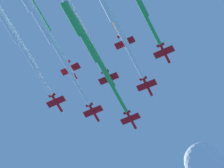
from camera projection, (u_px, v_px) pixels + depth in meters
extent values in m
cylinder|color=red|center=(131.00, 120.00, 218.06)|extent=(9.00, 1.27, 1.24)
cone|color=white|center=(136.00, 130.00, 219.66)|extent=(1.30, 1.18, 1.18)
cylinder|color=black|center=(126.00, 110.00, 216.55)|extent=(0.60, 0.93, 0.93)
ellipsoid|color=black|center=(133.00, 123.00, 219.11)|extent=(1.90, 0.85, 0.78)
cube|color=red|center=(130.00, 119.00, 217.84)|extent=(2.73, 8.35, 1.28)
cube|color=white|center=(122.00, 122.00, 219.02)|extent=(2.30, 0.72, 0.19)
cube|color=white|center=(139.00, 115.00, 216.78)|extent=(2.30, 0.72, 0.19)
cube|color=red|center=(127.00, 112.00, 216.86)|extent=(1.11, 3.19, 0.53)
cube|color=white|center=(127.00, 111.00, 217.71)|extent=(1.40, 0.38, 1.90)
cylinder|color=green|center=(119.00, 97.00, 214.47)|extent=(14.35, 1.63, 1.58)
cylinder|color=green|center=(105.00, 72.00, 210.42)|extent=(14.35, 2.42, 2.37)
cylinder|color=green|center=(89.00, 45.00, 206.57)|extent=(14.35, 3.21, 3.15)
cylinder|color=green|center=(73.00, 18.00, 202.73)|extent=(14.36, 4.00, 3.94)
cylinder|color=red|center=(94.00, 112.00, 217.41)|extent=(9.00, 1.26, 1.23)
cone|color=white|center=(99.00, 122.00, 219.02)|extent=(1.30, 1.17, 1.17)
cylinder|color=black|center=(88.00, 103.00, 215.90)|extent=(0.60, 0.92, 0.92)
ellipsoid|color=black|center=(96.00, 116.00, 218.47)|extent=(1.90, 0.85, 0.77)
cube|color=red|center=(93.00, 111.00, 217.20)|extent=(2.73, 8.36, 1.17)
cube|color=white|center=(85.00, 115.00, 218.33)|extent=(2.30, 0.72, 0.19)
cube|color=white|center=(101.00, 108.00, 216.19)|extent=(2.30, 0.72, 0.19)
cube|color=red|center=(89.00, 105.00, 216.21)|extent=(1.11, 3.19, 0.49)
cube|color=white|center=(90.00, 104.00, 217.07)|extent=(1.40, 0.36, 1.90)
cylinder|color=white|center=(79.00, 87.00, 213.44)|extent=(17.12, 1.63, 1.56)
cylinder|color=white|center=(62.00, 56.00, 208.63)|extent=(17.12, 2.41, 2.34)
cylinder|color=white|center=(42.00, 24.00, 204.01)|extent=(17.12, 3.19, 3.12)
cylinder|color=red|center=(147.00, 86.00, 214.06)|extent=(9.02, 1.45, 1.26)
cone|color=white|center=(152.00, 97.00, 215.68)|extent=(1.33, 1.22, 1.19)
cylinder|color=black|center=(142.00, 76.00, 212.54)|extent=(0.62, 0.95, 0.94)
ellipsoid|color=black|center=(149.00, 90.00, 215.12)|extent=(1.92, 0.90, 0.79)
cube|color=red|center=(147.00, 85.00, 213.84)|extent=(2.88, 8.38, 1.43)
cube|color=white|center=(138.00, 89.00, 215.06)|extent=(2.31, 0.76, 0.21)
cube|color=white|center=(155.00, 82.00, 212.75)|extent=(2.31, 0.76, 0.21)
cube|color=red|center=(143.00, 79.00, 212.85)|extent=(1.17, 3.20, 0.59)
cube|color=white|center=(143.00, 78.00, 213.70)|extent=(1.41, 0.44, 1.90)
cylinder|color=white|center=(135.00, 62.00, 210.32)|extent=(15.25, 1.93, 1.60)
cylinder|color=white|center=(121.00, 33.00, 205.98)|extent=(15.26, 2.73, 2.40)
cylinder|color=white|center=(105.00, 4.00, 201.86)|extent=(15.28, 3.52, 3.20)
cylinder|color=red|center=(109.00, 80.00, 212.34)|extent=(9.02, 1.44, 1.25)
cone|color=white|center=(115.00, 90.00, 213.96)|extent=(1.32, 1.22, 1.19)
cylinder|color=black|center=(104.00, 70.00, 210.82)|extent=(0.62, 0.95, 0.94)
ellipsoid|color=black|center=(112.00, 83.00, 213.40)|extent=(1.92, 0.89, 0.79)
cube|color=red|center=(109.00, 79.00, 212.12)|extent=(2.87, 8.38, 1.41)
cube|color=white|center=(100.00, 82.00, 213.34)|extent=(2.31, 0.75, 0.21)
cube|color=white|center=(117.00, 75.00, 211.03)|extent=(2.31, 0.75, 0.21)
cube|color=red|center=(105.00, 72.00, 211.13)|extent=(1.17, 3.20, 0.58)
cube|color=white|center=(105.00, 71.00, 211.98)|extent=(1.41, 0.44, 1.90)
cylinder|color=white|center=(96.00, 56.00, 208.72)|extent=(14.36, 1.89, 1.60)
cylinder|color=white|center=(83.00, 28.00, 204.64)|extent=(14.38, 2.69, 2.39)
cylinder|color=white|center=(66.00, 0.00, 200.77)|extent=(14.39, 3.49, 3.19)
cylinder|color=red|center=(57.00, 103.00, 218.93)|extent=(9.01, 1.31, 1.26)
cone|color=white|center=(63.00, 112.00, 220.53)|extent=(1.31, 1.21, 1.20)
cylinder|color=black|center=(51.00, 93.00, 217.42)|extent=(0.60, 0.95, 0.95)
ellipsoid|color=black|center=(59.00, 106.00, 219.97)|extent=(1.90, 0.87, 0.79)
cube|color=red|center=(56.00, 102.00, 218.71)|extent=(2.74, 8.32, 1.50)
cube|color=white|center=(48.00, 105.00, 220.00)|extent=(2.30, 0.72, 0.21)
cube|color=white|center=(64.00, 98.00, 217.55)|extent=(2.30, 0.72, 0.21)
cube|color=red|center=(52.00, 95.00, 217.73)|extent=(1.12, 3.18, 0.62)
cube|color=white|center=(53.00, 94.00, 218.58)|extent=(1.40, 0.43, 1.89)
cylinder|color=white|center=(43.00, 80.00, 215.31)|extent=(14.67, 1.68, 1.61)
cylinder|color=white|center=(27.00, 53.00, 211.18)|extent=(14.67, 2.49, 2.41)
cylinder|color=white|center=(9.00, 27.00, 207.28)|extent=(14.68, 3.29, 3.22)
cylinder|color=red|center=(165.00, 53.00, 208.06)|extent=(9.00, 1.27, 1.25)
cone|color=white|center=(170.00, 64.00, 209.66)|extent=(1.30, 1.19, 1.19)
cylinder|color=black|center=(159.00, 43.00, 206.55)|extent=(0.60, 0.94, 0.94)
ellipsoid|color=black|center=(167.00, 57.00, 209.11)|extent=(1.90, 0.86, 0.79)
cube|color=red|center=(164.00, 52.00, 207.84)|extent=(2.71, 8.33, 1.40)
cube|color=white|center=(155.00, 56.00, 209.08)|extent=(2.30, 0.71, 0.20)
cube|color=white|center=(173.00, 48.00, 206.74)|extent=(2.30, 0.71, 0.20)
cube|color=red|center=(160.00, 45.00, 206.86)|extent=(1.11, 3.18, 0.58)
cube|color=white|center=(161.00, 44.00, 207.71)|extent=(1.40, 0.41, 1.90)
cylinder|color=green|center=(152.00, 29.00, 204.47)|extent=(14.39, 1.62, 1.59)
cylinder|color=green|center=(138.00, 0.00, 200.40)|extent=(14.40, 2.42, 2.39)
cylinder|color=red|center=(71.00, 70.00, 213.72)|extent=(9.00, 1.27, 1.25)
cone|color=white|center=(77.00, 80.00, 215.32)|extent=(1.30, 1.19, 1.18)
cylinder|color=black|center=(65.00, 60.00, 212.21)|extent=(0.60, 0.94, 0.94)
ellipsoid|color=black|center=(74.00, 74.00, 214.76)|extent=(1.90, 0.85, 0.78)
cube|color=red|center=(70.00, 69.00, 213.50)|extent=(2.72, 8.34, 1.35)
cube|color=white|center=(62.00, 73.00, 214.72)|extent=(2.30, 0.71, 0.20)
cube|color=white|center=(79.00, 65.00, 212.41)|extent=(2.30, 0.71, 0.20)
cube|color=red|center=(67.00, 62.00, 212.52)|extent=(1.11, 3.18, 0.56)
cube|color=white|center=(67.00, 61.00, 213.37)|extent=(1.40, 0.40, 1.90)
cylinder|color=green|center=(56.00, 45.00, 209.87)|extent=(16.30, 1.63, 1.59)
cylinder|color=green|center=(39.00, 14.00, 205.29)|extent=(16.30, 2.42, 2.38)
cylinder|color=red|center=(125.00, 44.00, 209.02)|extent=(9.01, 1.32, 1.27)
cone|color=white|center=(131.00, 55.00, 210.62)|extent=(1.31, 1.22, 1.21)
cylinder|color=black|center=(120.00, 34.00, 207.52)|extent=(0.61, 0.96, 0.96)
ellipsoid|color=black|center=(128.00, 48.00, 210.06)|extent=(1.90, 0.88, 0.80)
cube|color=red|center=(125.00, 43.00, 208.81)|extent=(2.74, 8.31, 1.59)
cube|color=white|center=(116.00, 47.00, 210.13)|extent=(2.30, 0.72, 0.22)
cube|color=white|center=(133.00, 39.00, 207.61)|extent=(2.30, 0.72, 0.22)
cube|color=red|center=(121.00, 36.00, 207.82)|extent=(1.12, 3.17, 0.65)
cube|color=white|center=(121.00, 35.00, 208.67)|extent=(1.40, 0.45, 1.89)
cylinder|color=orange|center=(111.00, 18.00, 205.25)|extent=(15.77, 1.71, 1.62)
sphere|color=white|center=(203.00, 161.00, 221.69)|extent=(15.74, 15.74, 15.74)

